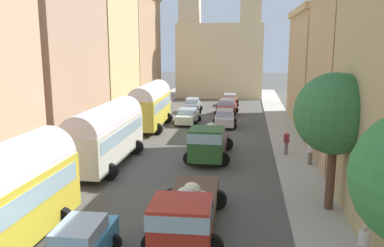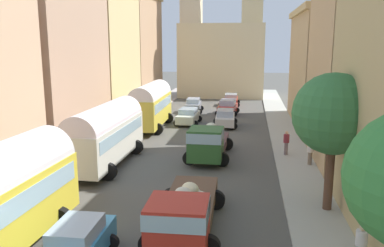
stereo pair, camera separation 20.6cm
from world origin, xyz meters
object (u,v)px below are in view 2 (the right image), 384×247
(parked_bus_1, at_px, (106,132))
(car_5, at_px, (193,105))
(pedestrian_2, at_px, (310,152))
(car_3, at_px, (77,245))
(cargo_truck_0, at_px, (184,212))
(cargo_truck_1, at_px, (208,142))
(car_4, at_px, (188,116))
(pedestrian_1, at_px, (286,142))
(car_2, at_px, (231,100))
(car_1, at_px, (228,107))
(parked_bus_2, at_px, (151,103))
(car_0, at_px, (225,118))
(pedestrian_0, at_px, (361,246))

(parked_bus_1, bearing_deg, car_5, 82.59)
(parked_bus_1, relative_size, pedestrian_2, 5.04)
(car_3, distance_m, pedestrian_2, 16.15)
(cargo_truck_0, relative_size, cargo_truck_1, 1.10)
(car_4, bearing_deg, pedestrian_1, -50.79)
(cargo_truck_1, bearing_deg, car_2, 89.26)
(car_3, bearing_deg, car_2, 84.75)
(car_1, relative_size, car_3, 1.04)
(car_4, xyz_separation_m, pedestrian_1, (8.42, -10.32, 0.25))
(parked_bus_2, bearing_deg, car_4, 39.96)
(parked_bus_1, distance_m, car_4, 14.35)
(car_1, bearing_deg, car_5, 169.29)
(parked_bus_1, height_order, car_4, parked_bus_1)
(car_1, height_order, car_5, car_1)
(cargo_truck_1, distance_m, car_3, 13.70)
(car_5, height_order, pedestrian_2, pedestrian_2)
(parked_bus_2, bearing_deg, car_1, 51.96)
(parked_bus_1, height_order, car_0, parked_bus_1)
(car_4, distance_m, car_5, 6.55)
(parked_bus_1, bearing_deg, car_1, 71.57)
(parked_bus_2, xyz_separation_m, car_3, (3.11, -22.86, -1.51))
(parked_bus_1, distance_m, parked_bus_2, 11.40)
(parked_bus_2, relative_size, car_0, 2.07)
(pedestrian_1, bearing_deg, car_4, 129.21)
(cargo_truck_1, height_order, car_5, cargo_truck_1)
(parked_bus_1, xyz_separation_m, car_2, (6.62, 26.22, -1.43))
(cargo_truck_0, height_order, car_5, cargo_truck_0)
(car_5, bearing_deg, cargo_truck_1, -78.91)
(car_2, distance_m, car_5, 6.97)
(parked_bus_1, bearing_deg, cargo_truck_0, -54.30)
(car_3, bearing_deg, cargo_truck_0, 35.22)
(cargo_truck_1, distance_m, car_0, 11.31)
(car_3, relative_size, pedestrian_1, 2.16)
(parked_bus_2, height_order, pedestrian_1, parked_bus_2)
(car_0, distance_m, car_5, 8.37)
(parked_bus_2, bearing_deg, car_2, 66.09)
(parked_bus_1, relative_size, pedestrian_0, 5.02)
(car_3, xyz_separation_m, car_4, (-0.07, 25.40, -0.03))
(cargo_truck_0, distance_m, pedestrian_2, 12.29)
(car_0, relative_size, pedestrian_0, 2.28)
(car_1, bearing_deg, parked_bus_2, -128.04)
(car_0, height_order, pedestrian_2, pedestrian_2)
(car_5, bearing_deg, car_1, -10.71)
(pedestrian_1, bearing_deg, parked_bus_2, 145.86)
(pedestrian_0, xyz_separation_m, pedestrian_2, (0.05, 12.02, -0.00))
(car_2, height_order, car_3, car_3)
(car_1, bearing_deg, car_0, -88.73)
(car_1, relative_size, pedestrian_1, 2.26)
(parked_bus_2, bearing_deg, pedestrian_0, -59.90)
(parked_bus_1, xyz_separation_m, cargo_truck_0, (6.53, -9.08, -1.01))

